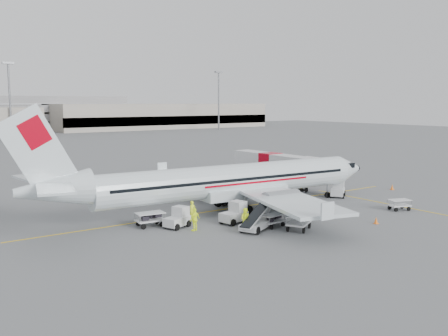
{
  "coord_description": "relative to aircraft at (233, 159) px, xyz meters",
  "views": [
    {
      "loc": [
        -29.4,
        -39.34,
        10.46
      ],
      "look_at": [
        0.0,
        2.0,
        3.8
      ],
      "focal_mm": 40.0,
      "sensor_mm": 36.0,
      "label": 1
    }
  ],
  "objects": [
    {
      "name": "cart_empty_b",
      "position": [
        13.32,
        -9.4,
        -4.55
      ],
      "size": [
        2.33,
        1.82,
        1.07
      ],
      "primitive_type": null,
      "rotation": [
        0.0,
        0.0,
        -0.34
      ],
      "color": "silver",
      "rests_on": "ground"
    },
    {
      "name": "crew_d",
      "position": [
        -7.22,
        -4.52,
        -4.12
      ],
      "size": [
        1.22,
        0.79,
        1.93
      ],
      "primitive_type": "imported",
      "rotation": [
        0.0,
        0.0,
        3.45
      ],
      "color": "#DAEF22",
      "rests_on": "ground"
    },
    {
      "name": "mast_east",
      "position": [
        80.98,
        118.86,
        5.91
      ],
      "size": [
        3.2,
        1.2,
        22.0
      ],
      "primitive_type": null,
      "color": "slate",
      "rests_on": "ground"
    },
    {
      "name": "cone_port",
      "position": [
        5.22,
        12.9,
        -4.8
      ],
      "size": [
        0.35,
        0.35,
        0.58
      ],
      "primitive_type": "cone",
      "color": "orange",
      "rests_on": "ground"
    },
    {
      "name": "tug_aft",
      "position": [
        -7.88,
        -2.75,
        -4.22
      ],
      "size": [
        2.56,
        1.99,
        1.74
      ],
      "primitive_type": null,
      "rotation": [
        0.0,
        0.0,
        0.36
      ],
      "color": "silver",
      "rests_on": "ground"
    },
    {
      "name": "crew_c",
      "position": [
        -7.32,
        -2.1,
        -4.27
      ],
      "size": [
        1.16,
        1.2,
        1.64
      ],
      "primitive_type": "imported",
      "rotation": [
        0.0,
        0.0,
        2.29
      ],
      "color": "#DAEF22",
      "rests_on": "ground"
    },
    {
      "name": "cart_loaded_b",
      "position": [
        -9.57,
        -1.14,
        -4.47
      ],
      "size": [
        2.52,
        1.66,
        1.24
      ],
      "primitive_type": null,
      "rotation": [
        0.0,
        0.0,
        -0.11
      ],
      "color": "silver",
      "rests_on": "ground"
    },
    {
      "name": "ground",
      "position": [
        0.98,
        0.86,
        -5.09
      ],
      "size": [
        360.0,
        360.0,
        0.0
      ],
      "primitive_type": "plane",
      "color": "#56595B"
    },
    {
      "name": "cone_stbd",
      "position": [
        6.92,
        -11.62,
        -4.78
      ],
      "size": [
        0.38,
        0.38,
        0.62
      ],
      "primitive_type": "cone",
      "color": "orange",
      "rests_on": "ground"
    },
    {
      "name": "terminal_east",
      "position": [
        70.98,
        145.86,
        -0.09
      ],
      "size": [
        90.0,
        26.0,
        10.0
      ],
      "primitive_type": null,
      "color": "gray",
      "rests_on": "ground"
    },
    {
      "name": "stripe_lead",
      "position": [
        0.98,
        0.86,
        -5.08
      ],
      "size": [
        44.0,
        0.2,
        0.01
      ],
      "primitive_type": "cube",
      "color": "yellow",
      "rests_on": "ground"
    },
    {
      "name": "belt_loader",
      "position": [
        -2.88,
        -7.23,
        -3.79
      ],
      "size": [
        5.11,
        3.64,
        2.6
      ],
      "primitive_type": null,
      "rotation": [
        0.0,
        0.0,
        0.43
      ],
      "color": "silver",
      "rests_on": "ground"
    },
    {
      "name": "cone_nose",
      "position": [
        22.66,
        -1.79,
        -4.75
      ],
      "size": [
        0.41,
        0.41,
        0.67
      ],
      "primitive_type": "cone",
      "color": "orange",
      "rests_on": "ground"
    },
    {
      "name": "cart_empty_a",
      "position": [
        -0.07,
        -9.28,
        -4.42
      ],
      "size": [
        2.99,
        2.61,
        1.34
      ],
      "primitive_type": null,
      "rotation": [
        0.0,
        0.0,
        0.52
      ],
      "color": "silver",
      "rests_on": "ground"
    },
    {
      "name": "aircraft",
      "position": [
        0.0,
        0.0,
        0.0
      ],
      "size": [
        38.68,
        31.22,
        10.18
      ],
      "primitive_type": null,
      "rotation": [
        0.0,
        0.0,
        -0.06
      ],
      "color": "silver",
      "rests_on": "ground"
    },
    {
      "name": "mast_center",
      "position": [
        5.98,
        118.86,
        5.91
      ],
      "size": [
        3.2,
        1.2,
        22.0
      ],
      "primitive_type": null,
      "color": "slate",
      "rests_on": "ground"
    },
    {
      "name": "jet_bridge",
      "position": [
        12.46,
        8.89,
        -3.0
      ],
      "size": [
        3.09,
        15.95,
        4.18
      ],
      "primitive_type": null,
      "rotation": [
        0.0,
        0.0,
        0.01
      ],
      "color": "silver",
      "rests_on": "ground"
    },
    {
      "name": "parking_garage",
      "position": [
        25.98,
        160.86,
        1.91
      ],
      "size": [
        62.0,
        24.0,
        14.0
      ],
      "primitive_type": null,
      "color": "slate",
      "rests_on": "ground"
    },
    {
      "name": "tug_mid",
      "position": [
        -3.05,
        -4.26,
        -4.15
      ],
      "size": [
        2.64,
        1.82,
        1.87
      ],
      "primitive_type": null,
      "rotation": [
        0.0,
        0.0,
        0.19
      ],
      "color": "silver",
      "rests_on": "ground"
    },
    {
      "name": "cart_loaded_a",
      "position": [
        -1.17,
        -7.22,
        -4.55
      ],
      "size": [
        2.22,
        1.48,
        1.08
      ],
      "primitive_type": null,
      "rotation": [
        0.0,
        0.0,
        0.13
      ],
      "color": "silver",
      "rests_on": "ground"
    },
    {
      "name": "stripe_cross",
      "position": [
        14.98,
        -7.14,
        -5.08
      ],
      "size": [
        0.2,
        20.0,
        0.01
      ],
      "primitive_type": "cube",
      "color": "yellow",
      "rests_on": "ground"
    },
    {
      "name": "tug_fore",
      "position": [
        13.74,
        -1.14,
        -4.17
      ],
      "size": [
        2.73,
        2.52,
        1.85
      ],
      "primitive_type": null,
      "rotation": [
        0.0,
        0.0,
        0.64
      ],
      "color": "silver",
      "rests_on": "ground"
    },
    {
      "name": "crew_b",
      "position": [
        -3.69,
        -6.8,
        -4.16
      ],
      "size": [
        1.12,
        1.15,
        1.86
      ],
      "primitive_type": "imported",
      "rotation": [
        0.0,
        0.0,
        -0.86
      ],
      "color": "#DAEF22",
      "rests_on": "ground"
    },
    {
      "name": "crew_a",
      "position": [
        -5.32,
        -1.1,
        -4.23
      ],
      "size": [
        0.69,
        0.51,
        1.72
      ],
      "primitive_type": "imported",
      "rotation": [
        0.0,
        0.0,
        0.17
      ],
      "color": "#DAEF22",
      "rests_on": "ground"
    }
  ]
}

